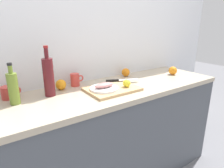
{
  "coord_description": "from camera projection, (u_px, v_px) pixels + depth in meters",
  "views": [
    {
      "loc": [
        -0.84,
        -1.22,
        1.4
      ],
      "look_at": [
        -0.03,
        -0.05,
        0.95
      ],
      "focal_mm": 31.07,
      "sensor_mm": 36.0,
      "label": 1
    }
  ],
  "objects": [
    {
      "name": "cutting_board",
      "position": [
        112.0,
        89.0,
        1.5
      ],
      "size": [
        0.39,
        0.29,
        0.02
      ],
      "primitive_type": "cube",
      "color": "tan",
      "rests_on": "kitchen_counter"
    },
    {
      "name": "chef_knife",
      "position": [
        118.0,
        80.0,
        1.66
      ],
      "size": [
        0.28,
        0.13,
        0.02
      ],
      "rotation": [
        0.0,
        0.0,
        -0.37
      ],
      "color": "silver",
      "rests_on": "cutting_board"
    },
    {
      "name": "fish_fillet",
      "position": [
        104.0,
        85.0,
        1.45
      ],
      "size": [
        0.16,
        0.07,
        0.04
      ],
      "primitive_type": "ellipsoid",
      "color": "tan",
      "rests_on": "white_plate"
    },
    {
      "name": "lemon_0",
      "position": [
        127.0,
        83.0,
        1.51
      ],
      "size": [
        0.06,
        0.06,
        0.06
      ],
      "primitive_type": "sphere",
      "color": "yellow",
      "rests_on": "cutting_board"
    },
    {
      "name": "orange_2",
      "position": [
        61.0,
        85.0,
        1.5
      ],
      "size": [
        0.08,
        0.08,
        0.08
      ],
      "primitive_type": "sphere",
      "color": "orange",
      "rests_on": "kitchen_counter"
    },
    {
      "name": "white_plate",
      "position": [
        104.0,
        88.0,
        1.46
      ],
      "size": [
        0.22,
        0.22,
        0.01
      ],
      "primitive_type": "cylinder",
      "color": "white",
      "rests_on": "cutting_board"
    },
    {
      "name": "back_wall",
      "position": [
        91.0,
        41.0,
        1.71
      ],
      "size": [
        3.2,
        0.05,
        2.5
      ],
      "primitive_type": "cube",
      "color": "white",
      "rests_on": "ground_plane"
    },
    {
      "name": "coffee_mug_2",
      "position": [
        75.0,
        80.0,
        1.59
      ],
      "size": [
        0.11,
        0.07,
        0.1
      ],
      "color": "#CC3F38",
      "rests_on": "kitchen_counter"
    },
    {
      "name": "wine_bottle",
      "position": [
        49.0,
        76.0,
        1.35
      ],
      "size": [
        0.07,
        0.07,
        0.35
      ],
      "color": "#59191E",
      "rests_on": "kitchen_counter"
    },
    {
      "name": "olive_oil_bottle",
      "position": [
        13.0,
        88.0,
        1.22
      ],
      "size": [
        0.06,
        0.06,
        0.27
      ],
      "color": "olive",
      "rests_on": "kitchen_counter"
    },
    {
      "name": "orange_1",
      "position": [
        173.0,
        71.0,
        1.95
      ],
      "size": [
        0.08,
        0.08,
        0.08
      ],
      "primitive_type": "sphere",
      "color": "orange",
      "rests_on": "kitchen_counter"
    },
    {
      "name": "coffee_mug_1",
      "position": [
        8.0,
        93.0,
        1.32
      ],
      "size": [
        0.13,
        0.09,
        0.09
      ],
      "color": "#CC3F38",
      "rests_on": "kitchen_counter"
    },
    {
      "name": "orange_0",
      "position": [
        126.0,
        72.0,
        1.88
      ],
      "size": [
        0.08,
        0.08,
        0.08
      ],
      "primitive_type": "sphere",
      "color": "orange",
      "rests_on": "kitchen_counter"
    },
    {
      "name": "kitchen_counter",
      "position": [
        112.0,
        137.0,
        1.69
      ],
      "size": [
        2.0,
        0.6,
        0.9
      ],
      "color": "#4C5159",
      "rests_on": "ground_plane"
    }
  ]
}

